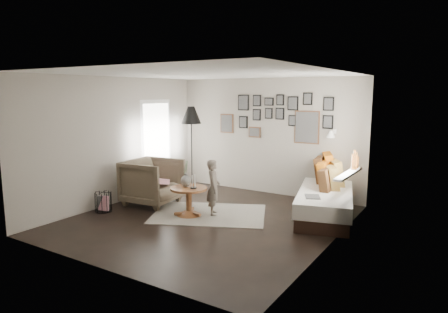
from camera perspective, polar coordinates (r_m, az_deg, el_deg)
The scene contains 23 objects.
ground at distance 7.32m, azimuth -2.44°, elevation -9.03°, with size 4.80×4.80×0.00m, color black.
wall_back at distance 9.09m, azimuth 6.11°, elevation 2.89°, with size 4.50×4.50×0.00m, color #A0998C.
wall_front at distance 5.26m, azimuth -17.53°, elevation -2.06°, with size 4.50×4.50×0.00m, color #A0998C.
wall_left at distance 8.50m, azimuth -15.11°, elevation 2.19°, with size 4.80×4.80×0.00m, color #A0998C.
wall_right at distance 6.06m, azimuth 15.30°, elevation -0.53°, with size 4.80×4.80×0.00m, color #A0998C.
ceiling at distance 6.97m, azimuth -2.59°, elevation 11.74°, with size 4.80×4.80×0.00m, color white.
door_left at distance 9.37m, azimuth -9.61°, elevation 1.46°, with size 0.00×2.14×2.14m.
window_right at distance 7.41m, azimuth 17.66°, elevation -1.79°, with size 0.15×1.32×1.30m.
gallery_wall at distance 8.92m, azimuth 7.78°, elevation 5.59°, with size 2.74×0.03×1.08m.
wall_sconce at distance 8.26m, azimuth 15.03°, elevation 3.13°, with size 0.18×0.36×0.16m.
rug at distance 7.65m, azimuth -2.14°, elevation -8.19°, with size 2.08×1.46×0.01m, color beige.
pedestal_table at distance 7.52m, azimuth -5.03°, elevation -6.58°, with size 0.69×0.69×0.54m.
vase at distance 7.48m, azimuth -5.47°, elevation -3.21°, with size 0.20×0.20×0.49m.
candles at distance 7.36m, azimuth -4.39°, elevation -3.61°, with size 0.12×0.12×0.25m.
daybed at distance 7.72m, azimuth 14.51°, elevation -5.69°, with size 1.47×2.35×1.08m.
magazine_on_daybed at distance 7.09m, azimuth 12.53°, elevation -5.62°, with size 0.24×0.33×0.02m, color black.
armchair at distance 8.35m, azimuth -10.16°, elevation -3.56°, with size 1.00×1.03×0.93m, color brown.
armchair_cushion at distance 8.36m, azimuth -9.78°, elevation -3.44°, with size 0.42×0.42×0.11m, color silver.
floor_lamp at distance 9.24m, azimuth -4.70°, elevation 5.46°, with size 0.46×0.46×1.96m.
magazine_basket at distance 8.11m, azimuth -16.87°, elevation -6.23°, with size 0.40×0.40×0.38m.
demijohn_large at distance 7.04m, azimuth 11.94°, elevation -8.48°, with size 0.30×0.30×0.45m.
demijohn_small at distance 6.85m, azimuth 14.05°, elevation -9.25°, with size 0.27×0.27×0.41m.
child at distance 7.48m, azimuth -1.53°, elevation -4.44°, with size 0.38×0.25×1.05m, color #61564D.
Camera 1 is at (3.95, -5.73, 2.28)m, focal length 32.00 mm.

